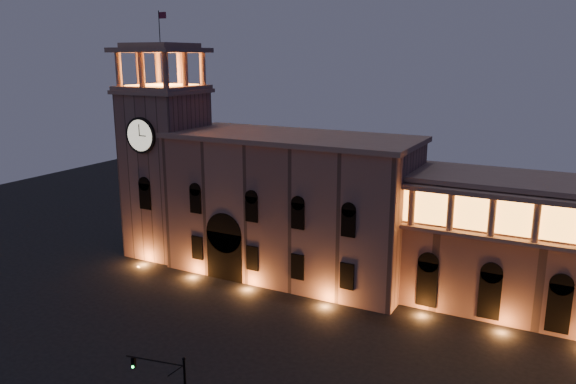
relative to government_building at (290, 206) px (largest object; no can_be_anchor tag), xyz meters
name	(u,v)px	position (x,y,z in m)	size (l,w,h in m)	color
ground	(200,355)	(2.08, -21.93, -8.77)	(160.00, 160.00, 0.00)	black
government_building	(290,206)	(0.00, 0.00, 0.00)	(30.80, 12.80, 17.60)	#8E685D
clock_tower	(166,164)	(-18.42, -0.95, 3.73)	(9.80, 9.80, 32.40)	#8E685D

